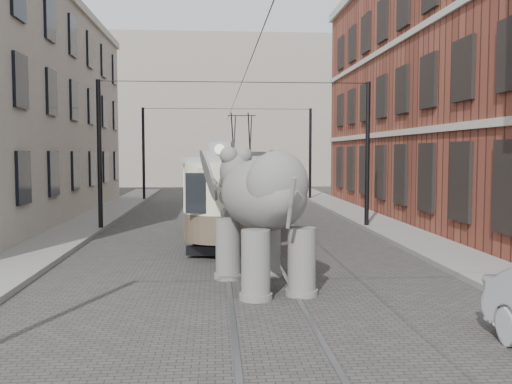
{
  "coord_description": "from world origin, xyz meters",
  "views": [
    {
      "loc": [
        -1.05,
        -16.95,
        3.15
      ],
      "look_at": [
        0.04,
        -1.99,
        2.1
      ],
      "focal_mm": 39.93,
      "sensor_mm": 36.0,
      "label": 1
    }
  ],
  "objects": [
    {
      "name": "brick_building",
      "position": [
        11.0,
        9.0,
        6.0
      ],
      "size": [
        8.0,
        26.0,
        12.0
      ],
      "primitive_type": "cube",
      "color": "brown",
      "rests_on": "ground"
    },
    {
      "name": "tram_rails",
      "position": [
        0.0,
        0.0,
        0.01
      ],
      "size": [
        1.54,
        80.0,
        0.02
      ],
      "primitive_type": null,
      "color": "slate",
      "rests_on": "ground"
    },
    {
      "name": "tram",
      "position": [
        0.02,
        5.4,
        2.31
      ],
      "size": [
        4.27,
        11.9,
        4.63
      ],
      "primitive_type": null,
      "rotation": [
        0.0,
        0.0,
        -0.16
      ],
      "color": "beige",
      "rests_on": "ground"
    },
    {
      "name": "distant_block",
      "position": [
        0.0,
        40.0,
        7.0
      ],
      "size": [
        28.0,
        10.0,
        14.0
      ],
      "primitive_type": "cube",
      "color": "gray",
      "rests_on": "ground"
    },
    {
      "name": "catenary",
      "position": [
        -0.2,
        5.0,
        3.0
      ],
      "size": [
        11.0,
        30.2,
        6.0
      ],
      "primitive_type": null,
      "color": "black",
      "rests_on": "ground"
    },
    {
      "name": "sidewalk_left",
      "position": [
        -6.5,
        0.0,
        0.07
      ],
      "size": [
        2.0,
        60.0,
        0.15
      ],
      "primitive_type": "cube",
      "color": "slate",
      "rests_on": "ground"
    },
    {
      "name": "ground",
      "position": [
        0.0,
        0.0,
        0.0
      ],
      "size": [
        120.0,
        120.0,
        0.0
      ],
      "primitive_type": "plane",
      "color": "#3C3A37"
    },
    {
      "name": "sidewalk_right",
      "position": [
        6.0,
        0.0,
        0.07
      ],
      "size": [
        2.0,
        60.0,
        0.15
      ],
      "primitive_type": "cube",
      "color": "slate",
      "rests_on": "ground"
    },
    {
      "name": "elephant",
      "position": [
        0.06,
        -3.81,
        1.67
      ],
      "size": [
        4.3,
        6.04,
        3.34
      ],
      "primitive_type": null,
      "rotation": [
        0.0,
        0.0,
        0.26
      ],
      "color": "#615F5A",
      "rests_on": "ground"
    }
  ]
}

